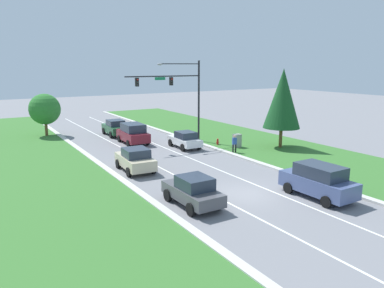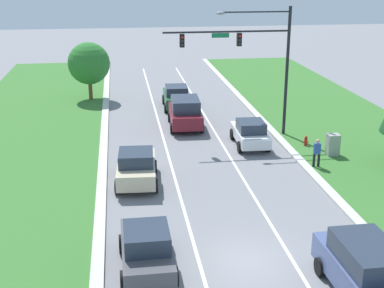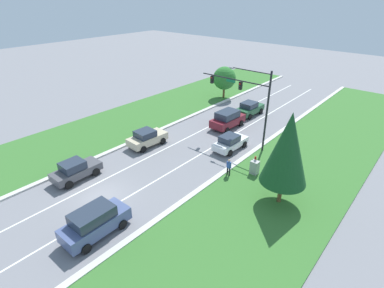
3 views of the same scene
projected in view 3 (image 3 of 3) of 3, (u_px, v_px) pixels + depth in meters
ground_plane at (101, 196)px, 24.50m from camera, size 160.00×160.00×0.00m
curb_strip_right at (148, 227)px, 21.20m from camera, size 0.50×90.00×0.15m
curb_strip_left at (66, 171)px, 27.73m from camera, size 0.50×90.00×0.15m
grass_verge_right at (206, 267)px, 18.18m from camera, size 10.00×90.00×0.08m
grass_verge_left at (39, 153)px, 30.78m from camera, size 10.00×90.00×0.08m
lane_stripe_inner_left at (89, 187)px, 25.54m from camera, size 0.14×81.00×0.01m
lane_stripe_inner_right at (115, 205)px, 23.46m from camera, size 0.14×81.00×0.01m
traffic_signal_mast at (248, 95)px, 30.07m from camera, size 8.10×0.41×8.38m
white_sedan at (230, 142)px, 31.27m from camera, size 2.09×4.26×1.64m
champagne_sedan at (147, 138)px, 32.03m from camera, size 2.33×4.40×1.80m
forest_sedan at (250, 108)px, 39.91m from camera, size 2.18×4.52×1.82m
slate_blue_suv at (95, 222)px, 20.22m from camera, size 2.19×4.71×2.07m
graphite_sedan at (75, 170)px, 26.35m from camera, size 2.05×4.26×1.77m
burgundy_suv at (228, 119)px, 36.28m from camera, size 2.42×4.74×2.08m
utility_cabinet at (254, 168)px, 27.07m from camera, size 0.70×0.60×1.35m
pedestrian at (229, 167)px, 26.73m from camera, size 0.42×0.29×1.69m
fire_hydrant at (255, 159)px, 29.06m from camera, size 0.34×0.20×0.70m
conifer_near_right_tree at (287, 149)px, 21.59m from camera, size 3.52×3.52×7.63m
oak_near_left_tree at (224, 78)px, 45.35m from camera, size 3.46×3.46×4.81m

